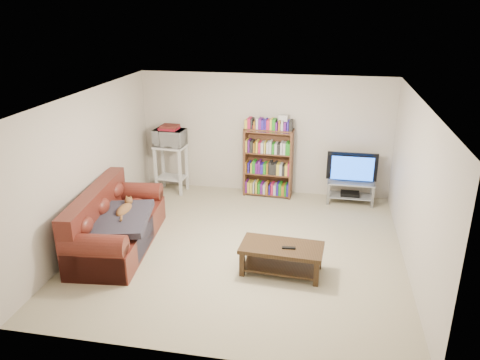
% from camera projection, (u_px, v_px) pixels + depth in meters
% --- Properties ---
extents(floor, '(5.00, 5.00, 0.00)m').
position_uv_depth(floor, '(242.00, 248.00, 7.47)').
color(floor, tan).
rests_on(floor, ground).
extents(ceiling, '(5.00, 5.00, 0.00)m').
position_uv_depth(ceiling, '(242.00, 98.00, 6.62)').
color(ceiling, white).
rests_on(ceiling, ground).
extents(wall_back, '(5.00, 0.00, 5.00)m').
position_uv_depth(wall_back, '(264.00, 135.00, 9.34)').
color(wall_back, beige).
rests_on(wall_back, ground).
extents(wall_front, '(5.00, 0.00, 5.00)m').
position_uv_depth(wall_front, '(197.00, 261.00, 4.75)').
color(wall_front, beige).
rests_on(wall_front, ground).
extents(wall_left, '(0.00, 5.00, 5.00)m').
position_uv_depth(wall_left, '(88.00, 167.00, 7.48)').
color(wall_left, beige).
rests_on(wall_left, ground).
extents(wall_right, '(0.00, 5.00, 5.00)m').
position_uv_depth(wall_right, '(415.00, 189.00, 6.61)').
color(wall_right, beige).
rests_on(wall_right, ground).
extents(sofa, '(1.18, 2.31, 0.95)m').
position_uv_depth(sofa, '(113.00, 227.00, 7.41)').
color(sofa, '#5A2017').
rests_on(sofa, floor).
extents(blanket, '(1.05, 1.25, 0.19)m').
position_uv_depth(blanket, '(120.00, 219.00, 7.18)').
color(blanket, '#2E2B36').
rests_on(blanket, sofa).
extents(cat, '(0.30, 0.63, 0.18)m').
position_uv_depth(cat, '(124.00, 210.00, 7.34)').
color(cat, brown).
rests_on(cat, sofa).
extents(coffee_table, '(1.20, 0.66, 0.43)m').
position_uv_depth(coffee_table, '(282.00, 254.00, 6.69)').
color(coffee_table, '#2F1F10').
rests_on(coffee_table, floor).
extents(remote, '(0.20, 0.07, 0.02)m').
position_uv_depth(remote, '(289.00, 248.00, 6.57)').
color(remote, black).
rests_on(remote, coffee_table).
extents(tv_stand, '(0.89, 0.41, 0.45)m').
position_uv_depth(tv_stand, '(350.00, 188.00, 9.05)').
color(tv_stand, '#999EA3').
rests_on(tv_stand, floor).
extents(television, '(0.96, 0.13, 0.55)m').
position_uv_depth(television, '(352.00, 168.00, 8.90)').
color(television, black).
rests_on(television, tv_stand).
extents(dvd_player, '(0.36, 0.25, 0.06)m').
position_uv_depth(dvd_player, '(350.00, 194.00, 9.09)').
color(dvd_player, black).
rests_on(dvd_player, tv_stand).
extents(bookshelf, '(0.98, 0.35, 1.39)m').
position_uv_depth(bookshelf, '(268.00, 162.00, 9.27)').
color(bookshelf, '#55311D').
rests_on(bookshelf, floor).
extents(shelf_clutter, '(0.71, 0.23, 0.28)m').
position_uv_depth(shelf_clutter, '(274.00, 124.00, 8.99)').
color(shelf_clutter, silver).
rests_on(shelf_clutter, bookshelf).
extents(microwave_stand, '(0.65, 0.50, 0.98)m').
position_uv_depth(microwave_stand, '(171.00, 162.00, 9.51)').
color(microwave_stand, silver).
rests_on(microwave_stand, floor).
extents(microwave, '(0.64, 0.46, 0.33)m').
position_uv_depth(microwave, '(170.00, 138.00, 9.33)').
color(microwave, silver).
rests_on(microwave, microwave_stand).
extents(game_boxes, '(0.38, 0.34, 0.05)m').
position_uv_depth(game_boxes, '(169.00, 128.00, 9.26)').
color(game_boxes, maroon).
rests_on(game_boxes, microwave).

